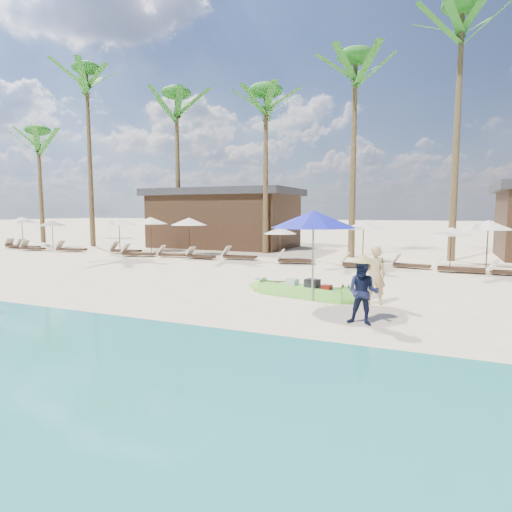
% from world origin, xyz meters
% --- Properties ---
extents(ground, '(240.00, 240.00, 0.00)m').
position_xyz_m(ground, '(0.00, 0.00, 0.00)').
color(ground, beige).
rests_on(ground, ground).
extents(wet_sand_strip, '(240.00, 4.50, 0.01)m').
position_xyz_m(wet_sand_strip, '(0.00, -5.00, 0.00)').
color(wet_sand_strip, tan).
rests_on(wet_sand_strip, ground).
extents(green_canoe, '(4.66, 1.29, 0.60)m').
position_xyz_m(green_canoe, '(3.03, 1.73, 0.20)').
color(green_canoe, '#76E746').
rests_on(green_canoe, ground).
extents(tourist, '(0.71, 0.56, 1.70)m').
position_xyz_m(tourist, '(5.27, 1.52, 0.85)').
color(tourist, tan).
rests_on(tourist, ground).
extents(vendor_green, '(0.77, 0.61, 1.55)m').
position_xyz_m(vendor_green, '(5.33, -0.83, 0.77)').
color(vendor_green, '#131734').
rests_on(vendor_green, ground).
extents(blue_umbrella, '(2.50, 2.50, 2.69)m').
position_xyz_m(blue_umbrella, '(3.51, 1.27, 2.44)').
color(blue_umbrella, '#99999E').
rests_on(blue_umbrella, ground).
extents(resort_parasol_0, '(2.19, 2.19, 2.25)m').
position_xyz_m(resort_parasol_0, '(-21.74, 11.29, 2.03)').
color(resort_parasol_0, '#3C2618').
rests_on(resort_parasol_0, ground).
extents(lounger_0_left, '(1.80, 0.89, 0.59)m').
position_xyz_m(lounger_0_left, '(-21.76, 10.54, 0.20)').
color(lounger_0_left, '#3C2618').
rests_on(lounger_0_left, ground).
extents(lounger_0_right, '(1.88, 0.66, 0.63)m').
position_xyz_m(lounger_0_right, '(-21.34, 10.34, 0.21)').
color(lounger_0_right, '#3C2618').
rests_on(lounger_0_right, ground).
extents(resort_parasol_1, '(1.96, 1.96, 2.02)m').
position_xyz_m(resort_parasol_1, '(-18.80, 11.43, 1.82)').
color(resort_parasol_1, '#3C2618').
rests_on(resort_parasol_1, ground).
extents(lounger_1_left, '(1.85, 0.57, 0.63)m').
position_xyz_m(lounger_1_left, '(-20.16, 10.41, 0.21)').
color(lounger_1_left, '#3C2618').
rests_on(lounger_1_left, ground).
extents(lounger_1_right, '(1.86, 0.60, 0.63)m').
position_xyz_m(lounger_1_right, '(-18.66, 9.55, 0.21)').
color(lounger_1_right, '#3C2618').
rests_on(lounger_1_right, ground).
extents(resort_parasol_2, '(2.17, 2.17, 2.23)m').
position_xyz_m(resort_parasol_2, '(-12.11, 10.80, 2.01)').
color(resort_parasol_2, '#3C2618').
rests_on(resort_parasol_2, ground).
extents(lounger_2_left, '(2.07, 1.08, 0.67)m').
position_xyz_m(lounger_2_left, '(-15.56, 9.92, 0.22)').
color(lounger_2_left, '#3C2618').
rests_on(lounger_2_left, ground).
extents(resort_parasol_3, '(2.22, 2.22, 2.29)m').
position_xyz_m(resort_parasol_3, '(-10.42, 11.83, 2.07)').
color(resort_parasol_3, '#3C2618').
rests_on(resort_parasol_3, ground).
extents(lounger_3_left, '(2.07, 0.95, 0.68)m').
position_xyz_m(lounger_3_left, '(-11.55, 10.52, 0.23)').
color(lounger_3_left, '#3C2618').
rests_on(lounger_3_left, ground).
extents(lounger_3_right, '(2.10, 1.18, 0.68)m').
position_xyz_m(lounger_3_right, '(-9.56, 9.33, 0.23)').
color(lounger_3_right, '#3C2618').
rests_on(lounger_3_right, ground).
extents(resort_parasol_4, '(2.22, 2.22, 2.29)m').
position_xyz_m(resort_parasol_4, '(-6.85, 10.80, 2.06)').
color(resort_parasol_4, '#3C2618').
rests_on(resort_parasol_4, ground).
extents(lounger_4_left, '(1.85, 0.93, 0.60)m').
position_xyz_m(lounger_4_left, '(-7.49, 9.85, 0.20)').
color(lounger_4_left, '#3C2618').
rests_on(lounger_4_left, ground).
extents(lounger_4_right, '(1.77, 0.68, 0.59)m').
position_xyz_m(lounger_4_right, '(-5.51, 9.71, 0.20)').
color(lounger_4_right, '#3C2618').
rests_on(lounger_4_right, ground).
extents(resort_parasol_5, '(1.77, 1.77, 1.83)m').
position_xyz_m(resort_parasol_5, '(-0.93, 10.42, 1.65)').
color(resort_parasol_5, '#3C2618').
rests_on(resort_parasol_5, ground).
extents(lounger_5_left, '(1.98, 0.75, 0.66)m').
position_xyz_m(lounger_5_left, '(-3.38, 10.27, 0.22)').
color(lounger_5_left, '#3C2618').
rests_on(lounger_5_left, ground).
extents(resort_parasol_6, '(2.11, 2.11, 2.17)m').
position_xyz_m(resort_parasol_6, '(3.24, 11.52, 1.96)').
color(resort_parasol_6, '#3C2618').
rests_on(resort_parasol_6, ground).
extents(lounger_6_left, '(2.01, 1.01, 0.65)m').
position_xyz_m(lounger_6_left, '(0.06, 9.73, 0.22)').
color(lounger_6_left, '#3C2618').
rests_on(lounger_6_left, ground).
extents(lounger_6_right, '(1.92, 0.65, 0.64)m').
position_xyz_m(lounger_6_right, '(3.45, 9.37, 0.22)').
color(lounger_6_right, '#3C2618').
rests_on(lounger_6_right, ground).
extents(resort_parasol_7, '(1.87, 1.87, 1.92)m').
position_xyz_m(resort_parasol_7, '(7.36, 11.01, 1.73)').
color(resort_parasol_7, '#3C2618').
rests_on(resort_parasol_7, ground).
extents(lounger_7_left, '(1.79, 0.79, 0.59)m').
position_xyz_m(lounger_7_left, '(5.60, 10.27, 0.20)').
color(lounger_7_left, '#3C2618').
rests_on(lounger_7_left, ground).
extents(lounger_7_right, '(2.00, 0.64, 0.68)m').
position_xyz_m(lounger_7_right, '(7.63, 9.57, 0.23)').
color(lounger_7_right, '#3C2618').
rests_on(lounger_7_right, ground).
extents(resort_parasol_8, '(2.20, 2.20, 2.26)m').
position_xyz_m(resort_parasol_8, '(8.91, 11.53, 2.04)').
color(resort_parasol_8, '#3C2618').
rests_on(resort_parasol_8, ground).
extents(lounger_8_left, '(1.77, 0.66, 0.59)m').
position_xyz_m(lounger_8_left, '(9.61, 9.50, 0.20)').
color(lounger_8_left, '#3C2618').
rests_on(lounger_8_left, ground).
extents(palm_0, '(2.08, 2.08, 9.90)m').
position_xyz_m(palm_0, '(-24.62, 15.48, 8.11)').
color(palm_0, brown).
rests_on(palm_0, ground).
extents(palm_1, '(2.08, 2.08, 13.60)m').
position_xyz_m(palm_1, '(-17.59, 14.06, 10.82)').
color(palm_1, brown).
rests_on(palm_1, ground).
extents(palm_2, '(2.08, 2.08, 11.33)m').
position_xyz_m(palm_2, '(-10.45, 15.08, 9.18)').
color(palm_2, brown).
rests_on(palm_2, ground).
extents(palm_3, '(2.08, 2.08, 10.52)m').
position_xyz_m(palm_3, '(-3.36, 14.27, 8.58)').
color(palm_3, brown).
rests_on(palm_3, ground).
extents(palm_4, '(2.08, 2.08, 11.70)m').
position_xyz_m(palm_4, '(2.15, 14.01, 9.45)').
color(palm_4, brown).
rests_on(palm_4, ground).
extents(palm_5, '(2.08, 2.08, 13.60)m').
position_xyz_m(palm_5, '(7.45, 14.38, 10.82)').
color(palm_5, brown).
rests_on(palm_5, ground).
extents(pavilion_west, '(10.80, 6.60, 4.30)m').
position_xyz_m(pavilion_west, '(-8.00, 17.50, 2.19)').
color(pavilion_west, '#3C2618').
rests_on(pavilion_west, ground).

